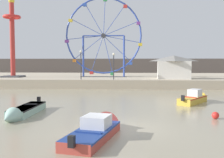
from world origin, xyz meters
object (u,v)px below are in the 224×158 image
(motorboat_seafoam, at_px, (22,112))
(carnival_booth_white_ticket, at_px, (174,67))
(promenade_lamp_near, at_px, (114,62))
(drop_tower_red_tower, at_px, (12,37))
(mooring_buoy_orange, at_px, (215,115))
(promenade_lamp_far, at_px, (81,60))
(motorboat_faded_red, at_px, (100,128))
(motorboat_mustard_yellow, at_px, (196,98))
(ferris_wheel_blue_frame, at_px, (104,37))

(motorboat_seafoam, bearing_deg, carnival_booth_white_ticket, 147.99)
(motorboat_seafoam, xyz_separation_m, promenade_lamp_near, (4.82, 18.12, 3.22))
(drop_tower_red_tower, bearing_deg, mooring_buoy_orange, -44.87)
(promenade_lamp_near, xyz_separation_m, promenade_lamp_far, (-4.33, -0.00, 0.21))
(mooring_buoy_orange, bearing_deg, motorboat_faded_red, -150.28)
(motorboat_mustard_yellow, xyz_separation_m, carnival_booth_white_ticket, (0.42, 13.97, 2.48))
(drop_tower_red_tower, bearing_deg, motorboat_seafoam, -64.54)
(carnival_booth_white_ticket, bearing_deg, drop_tower_red_tower, 179.72)
(ferris_wheel_blue_frame, xyz_separation_m, promenade_lamp_far, (-2.42, -6.07, -3.60))
(ferris_wheel_blue_frame, distance_m, carnival_booth_white_ticket, 11.60)
(promenade_lamp_near, bearing_deg, motorboat_seafoam, -104.91)
(promenade_lamp_far, xyz_separation_m, mooring_buoy_orange, (11.61, -18.18, -3.49))
(motorboat_seafoam, relative_size, promenade_lamp_far, 1.45)
(motorboat_faded_red, distance_m, carnival_booth_white_ticket, 25.72)
(motorboat_mustard_yellow, xyz_separation_m, drop_tower_red_tower, (-23.41, 16.16, 6.83))
(motorboat_mustard_yellow, height_order, promenade_lamp_near, promenade_lamp_near)
(ferris_wheel_blue_frame, distance_m, drop_tower_red_tower, 13.82)
(motorboat_seafoam, xyz_separation_m, mooring_buoy_orange, (12.09, -0.07, -0.06))
(ferris_wheel_blue_frame, height_order, drop_tower_red_tower, ferris_wheel_blue_frame)
(mooring_buoy_orange, bearing_deg, motorboat_seafoam, 179.67)
(motorboat_seafoam, xyz_separation_m, motorboat_mustard_yellow, (12.58, 6.61, 0.09))
(motorboat_seafoam, bearing_deg, motorboat_faded_red, 54.78)
(motorboat_faded_red, bearing_deg, drop_tower_red_tower, 44.41)
(motorboat_seafoam, xyz_separation_m, promenade_lamp_far, (0.49, 18.11, 3.43))
(motorboat_mustard_yellow, relative_size, carnival_booth_white_ticket, 0.88)
(drop_tower_red_tower, bearing_deg, motorboat_faded_red, -58.59)
(promenade_lamp_far, bearing_deg, mooring_buoy_orange, -57.45)
(motorboat_mustard_yellow, height_order, motorboat_faded_red, motorboat_mustard_yellow)
(motorboat_faded_red, height_order, promenade_lamp_near, promenade_lamp_near)
(promenade_lamp_near, relative_size, mooring_buoy_orange, 7.94)
(promenade_lamp_far, bearing_deg, motorboat_faded_red, -77.34)
(promenade_lamp_near, bearing_deg, promenade_lamp_far, -179.99)
(drop_tower_red_tower, height_order, promenade_lamp_near, drop_tower_red_tower)
(motorboat_mustard_yellow, height_order, ferris_wheel_blue_frame, ferris_wheel_blue_frame)
(promenade_lamp_near, height_order, mooring_buoy_orange, promenade_lamp_near)
(promenade_lamp_far, height_order, mooring_buoy_orange, promenade_lamp_far)
(promenade_lamp_near, relative_size, promenade_lamp_far, 0.91)
(motorboat_mustard_yellow, bearing_deg, carnival_booth_white_ticket, 33.75)
(mooring_buoy_orange, bearing_deg, promenade_lamp_far, 122.55)
(carnival_booth_white_ticket, bearing_deg, motorboat_faded_red, -102.24)
(promenade_lamp_far, bearing_deg, motorboat_mustard_yellow, -43.60)
(motorboat_faded_red, distance_m, mooring_buoy_orange, 7.68)
(carnival_booth_white_ticket, bearing_deg, promenade_lamp_near, -158.31)
(motorboat_seafoam, distance_m, promenade_lamp_far, 18.44)
(motorboat_seafoam, height_order, ferris_wheel_blue_frame, ferris_wheel_blue_frame)
(motorboat_seafoam, distance_m, mooring_buoy_orange, 12.10)
(ferris_wheel_blue_frame, xyz_separation_m, promenade_lamp_near, (1.91, -6.06, -3.80))
(motorboat_seafoam, bearing_deg, drop_tower_red_tower, -154.26)
(ferris_wheel_blue_frame, relative_size, mooring_buoy_orange, 27.71)
(mooring_buoy_orange, bearing_deg, drop_tower_red_tower, 135.13)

